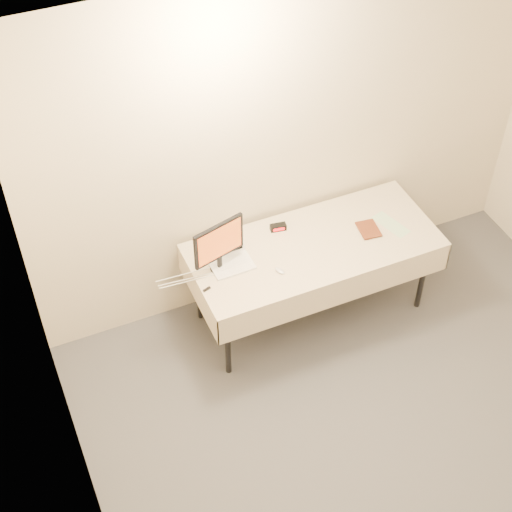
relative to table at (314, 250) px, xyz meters
name	(u,v)px	position (x,y,z in m)	size (l,w,h in m)	color
back_wall	(290,143)	(0.00, 0.45, 0.67)	(4.00, 0.10, 2.70)	beige
table	(314,250)	(0.00, 0.00, 0.00)	(1.86, 0.81, 0.74)	black
laptop	(228,256)	(-0.64, 0.10, 0.11)	(0.31, 0.29, 0.20)	white
monitor	(219,243)	(-0.73, 0.05, 0.31)	(0.40, 0.17, 0.42)	black
book	(360,223)	(0.37, -0.02, 0.16)	(0.15, 0.02, 0.20)	#98401B
alarm_clock	(278,227)	(-0.18, 0.25, 0.09)	(0.13, 0.07, 0.05)	black
clicker	(280,271)	(-0.35, -0.15, 0.07)	(0.04, 0.08, 0.02)	silver
paper_form	(391,224)	(0.63, -0.04, 0.06)	(0.12, 0.30, 0.00)	#B1D6AA
usb_dongle	(207,289)	(-0.89, -0.11, 0.07)	(0.06, 0.02, 0.01)	black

